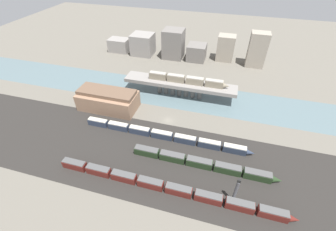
{
  "coord_description": "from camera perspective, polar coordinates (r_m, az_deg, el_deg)",
  "views": [
    {
      "loc": [
        22.6,
        -80.9,
        71.23
      ],
      "look_at": [
        0.0,
        -0.26,
        3.4
      ],
      "focal_mm": 24.0,
      "sensor_mm": 36.0,
      "label": 1
    }
  ],
  "objects": [
    {
      "name": "train_yard_near",
      "position": [
        83.03,
        -0.12,
        -17.81
      ],
      "size": [
        85.2,
        2.8,
        3.53
      ],
      "color": "#5B1E19",
      "rests_on": "ground"
    },
    {
      "name": "train_on_bridge",
      "position": [
        122.2,
        4.93,
        9.01
      ],
      "size": [
        43.61,
        3.01,
        3.93
      ],
      "color": "gray",
      "rests_on": "bridge"
    },
    {
      "name": "city_block_far_left",
      "position": [
        184.74,
        -12.27,
        17.08
      ],
      "size": [
        15.08,
        10.32,
        9.55
      ],
      "primitive_type": "cube",
      "color": "gray",
      "rests_on": "ground"
    },
    {
      "name": "bridge",
      "position": [
        124.75,
        2.97,
        7.83
      ],
      "size": [
        61.74,
        9.8,
        8.49
      ],
      "color": "gray",
      "rests_on": "ground"
    },
    {
      "name": "city_block_right",
      "position": [
        167.68,
        7.26,
        15.63
      ],
      "size": [
        12.77,
        13.15,
        11.03
      ],
      "primitive_type": "cube",
      "color": "slate",
      "rests_on": "ground"
    },
    {
      "name": "signal_tower",
      "position": [
        80.23,
        16.8,
        -18.02
      ],
      "size": [
        1.09,
        1.09,
        12.41
      ],
      "color": "#4C4C51",
      "rests_on": "ground"
    },
    {
      "name": "city_block_center",
      "position": [
        168.79,
        1.4,
        17.75
      ],
      "size": [
        14.22,
        13.32,
        20.1
      ],
      "primitive_type": "cube",
      "color": "slate",
      "rests_on": "ground"
    },
    {
      "name": "city_block_far_right",
      "position": [
        169.82,
        14.41,
        16.27
      ],
      "size": [
        11.66,
        9.52,
        17.65
      ],
      "primitive_type": "cube",
      "color": "gray",
      "rests_on": "ground"
    },
    {
      "name": "city_block_left",
      "position": [
        175.92,
        -6.4,
        17.53
      ],
      "size": [
        15.59,
        14.18,
        14.97
      ],
      "primitive_type": "cube",
      "color": "gray",
      "rests_on": "ground"
    },
    {
      "name": "railbed_yard",
      "position": [
        93.92,
        -3.98,
        -10.44
      ],
      "size": [
        280.0,
        42.0,
        0.01
      ],
      "primitive_type": "cube",
      "color": "#282623",
      "rests_on": "ground"
    },
    {
      "name": "train_yard_far",
      "position": [
        99.97,
        -0.94,
        -5.06
      ],
      "size": [
        76.16,
        2.61,
        3.47
      ],
      "color": "#2D384C",
      "rests_on": "ground"
    },
    {
      "name": "city_block_tall",
      "position": [
        165.98,
        21.72,
        15.23
      ],
      "size": [
        11.67,
        8.8,
        22.94
      ],
      "primitive_type": "cube",
      "color": "gray",
      "rests_on": "ground"
    },
    {
      "name": "warehouse_building",
      "position": [
        119.7,
        -14.98,
        3.94
      ],
      "size": [
        29.7,
        14.36,
        10.53
      ],
      "color": "#937056",
      "rests_on": "ground"
    },
    {
      "name": "train_yard_mid",
      "position": [
        90.36,
        8.81,
        -11.94
      ],
      "size": [
        57.28,
        3.06,
        3.49
      ],
      "color": "#23381E",
      "rests_on": "ground"
    },
    {
      "name": "ground_plane",
      "position": [
        110.13,
        0.04,
        -1.29
      ],
      "size": [
        400.0,
        400.0,
        0.0
      ],
      "primitive_type": "plane",
      "color": "#666056"
    },
    {
      "name": "river_water",
      "position": [
        128.36,
        2.87,
        5.25
      ],
      "size": [
        320.0,
        26.79,
        0.01
      ],
      "primitive_type": "cube",
      "color": "slate",
      "rests_on": "ground"
    }
  ]
}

